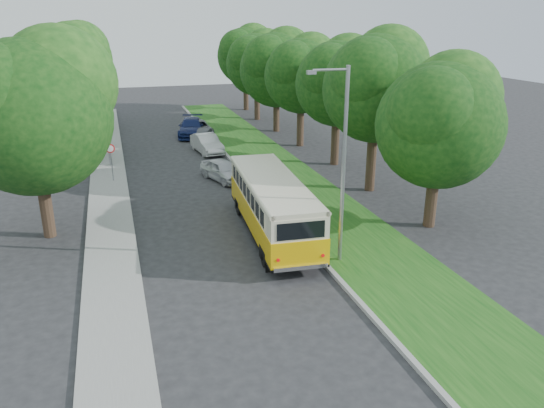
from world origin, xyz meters
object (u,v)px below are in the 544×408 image
object	(u,v)px
lamppost_far	(103,106)
car_blue	(191,127)
lamppost_near	(342,161)
car_silver	(223,170)
car_white	(207,144)
car_grey	(197,128)
vintage_bus	(273,207)

from	to	relation	value
lamppost_far	car_blue	bearing A→B (deg)	49.66
lamppost_near	car_blue	world-z (taller)	lamppost_near
lamppost_far	car_silver	bearing A→B (deg)	-39.01
car_white	car_grey	distance (m)	6.04
lamppost_far	vintage_bus	distance (m)	16.79
car_blue	car_grey	size ratio (longest dim) A/B	1.05
vintage_bus	car_blue	size ratio (longest dim) A/B	1.84
lamppost_near	car_grey	size ratio (longest dim) A/B	1.64
car_silver	car_grey	xyz separation A→B (m)	(0.56, 13.40, 0.03)
lamppost_near	lamppost_far	bearing A→B (deg)	115.71
car_white	car_blue	distance (m)	6.30
lamppost_far	car_white	xyz separation A→B (m)	(7.12, 1.85, -3.42)
lamppost_near	car_white	size ratio (longest dim) A/B	1.91
lamppost_near	car_white	distance (m)	20.76
vintage_bus	car_blue	bearing A→B (deg)	94.26
vintage_bus	car_white	xyz separation A→B (m)	(-0.05, 16.79, -0.71)
lamppost_far	car_blue	xyz separation A→B (m)	(6.92, 8.15, -3.37)
car_silver	car_blue	xyz separation A→B (m)	(0.11, 13.67, 0.09)
lamppost_near	car_blue	xyz separation A→B (m)	(-1.98, 26.65, -3.62)
car_grey	car_white	bearing A→B (deg)	-93.85
lamppost_far	car_white	bearing A→B (deg)	14.56
car_white	car_blue	xyz separation A→B (m)	(-0.20, 6.30, 0.05)
lamppost_far	car_grey	xyz separation A→B (m)	(7.37, 7.88, -3.44)
car_silver	car_white	size ratio (longest dim) A/B	0.91
car_silver	car_white	bearing A→B (deg)	68.29
car_silver	vintage_bus	bearing A→B (deg)	-107.17
lamppost_near	lamppost_far	world-z (taller)	lamppost_near
car_white	car_grey	world-z (taller)	car_white
lamppost_far	vintage_bus	bearing A→B (deg)	-64.37
vintage_bus	car_silver	xyz separation A→B (m)	(-0.35, 9.42, -0.75)
lamppost_near	vintage_bus	size ratio (longest dim) A/B	0.85
lamppost_far	car_grey	size ratio (longest dim) A/B	1.54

